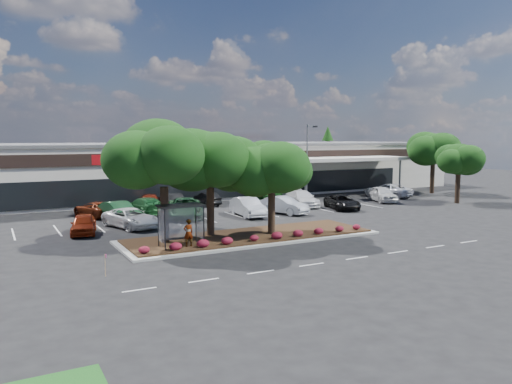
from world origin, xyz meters
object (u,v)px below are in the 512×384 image
survey_stake (105,262)px  car_0 (83,224)px  light_pole (308,169)px  car_1 (119,212)px

survey_stake → car_0: car_0 is taller
survey_stake → light_pole: bearing=36.5°
light_pole → car_1: size_ratio=1.66×
light_pole → survey_stake: 30.84m
car_0 → car_1: 5.43m
survey_stake → car_0: bearing=85.6°
light_pole → survey_stake: (-24.68, -18.27, -2.92)m
car_1 → light_pole: bearing=-7.7°
light_pole → survey_stake: bearing=-143.5°
light_pole → survey_stake: size_ratio=7.29×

